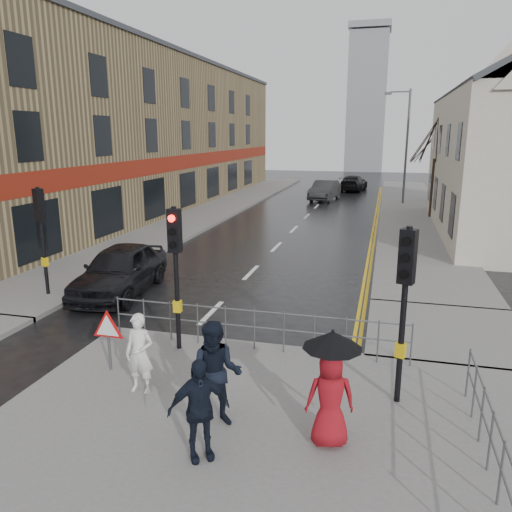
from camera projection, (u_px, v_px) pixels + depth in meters
The scene contains 23 objects.
ground at pixel (168, 356), 11.80m from camera, with size 120.00×120.00×0.00m, color black.
near_pavement at pixel (252, 467), 7.76m from camera, with size 10.00×9.00×0.14m, color #605E5B.
left_pavement at pixel (219, 207), 34.98m from camera, with size 4.00×44.00×0.14m, color #605E5B.
right_pavement at pixel (411, 210), 33.68m from camera, with size 4.00×40.00×0.14m, color #605E5B.
pavement_bridge_right at pixel (446, 332), 13.01m from camera, with size 4.00×4.20×0.14m, color #605E5B.
building_left_terrace at pixel (137, 135), 34.20m from camera, with size 8.00×42.00×10.00m, color #927C54.
church_tower at pixel (367, 104), 67.52m from camera, with size 5.00×5.00×18.00m, color gray.
traffic_signal_near_left at pixel (175, 254), 11.35m from camera, with size 0.28×0.27×3.40m.
traffic_signal_near_right at pixel (405, 285), 9.00m from camera, with size 0.34×0.33×3.40m.
traffic_signal_far_left at pixel (41, 222), 15.38m from camera, with size 0.34×0.33×3.40m.
guard_railing_front at pixel (254, 320), 11.68m from camera, with size 7.14×0.04×1.00m.
guard_railing_side at pixel (492, 429), 7.42m from camera, with size 0.04×4.54×1.00m.
warning_sign at pixel (108, 330), 10.61m from camera, with size 0.80×0.07×1.35m.
street_lamp at pixel (404, 139), 35.55m from camera, with size 1.83×0.25×8.00m.
tree_near at pixel (437, 133), 29.40m from camera, with size 2.40×2.40×6.58m.
tree_far at pixel (434, 143), 36.97m from camera, with size 2.40×2.40×5.64m.
pedestrian_a at pixel (140, 353), 9.74m from camera, with size 0.59×0.38×1.61m, color white.
pedestrian_b at pixel (216, 374), 8.59m from camera, with size 0.92×0.72×1.89m, color black.
pedestrian_with_umbrella at pixel (331, 383), 7.99m from camera, with size 0.96×0.96×1.98m.
pedestrian_d at pixel (199, 409), 7.70m from camera, with size 0.98×0.41×1.67m, color black.
car_parked at pixel (120, 270), 16.22m from camera, with size 1.89×4.70×1.60m, color black.
car_mid at pixel (325, 190), 39.14m from camera, with size 1.61×4.62×1.52m, color #404244.
car_far at pixel (353, 183), 45.46m from camera, with size 1.95×4.80×1.39m, color black.
Camera 1 is at (4.76, -10.01, 5.13)m, focal length 35.00 mm.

